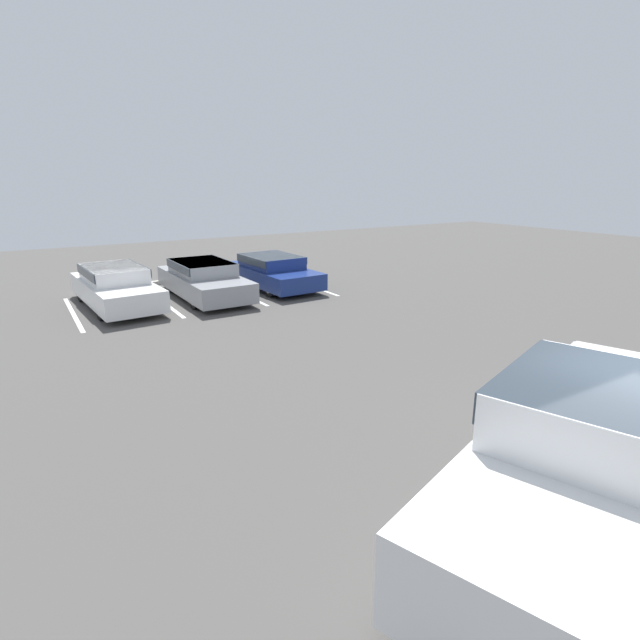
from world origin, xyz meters
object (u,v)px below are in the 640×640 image
at_px(parked_sedan_a, 115,285).
at_px(parked_sedan_c, 272,270).
at_px(pickup_truck, 598,448).
at_px(parked_sedan_b, 203,278).
at_px(wheel_stop_curb, 143,284).

bearing_deg(parked_sedan_a, parked_sedan_c, 85.62).
distance_m(pickup_truck, parked_sedan_a, 13.85).
height_order(parked_sedan_b, parked_sedan_c, parked_sedan_b).
distance_m(parked_sedan_b, wheel_stop_curb, 3.24).
xyz_separation_m(pickup_truck, parked_sedan_c, (2.56, 13.50, -0.28)).
bearing_deg(parked_sedan_a, pickup_truck, 7.90).
xyz_separation_m(pickup_truck, wheel_stop_curb, (-1.42, 16.24, -0.84)).
distance_m(parked_sedan_a, parked_sedan_b, 2.75).
height_order(parked_sedan_a, wheel_stop_curb, parked_sedan_a).
bearing_deg(pickup_truck, parked_sedan_b, 71.22).
distance_m(pickup_truck, wheel_stop_curb, 16.32).
bearing_deg(pickup_truck, wheel_stop_curb, 75.89).
bearing_deg(pickup_truck, parked_sedan_a, 82.64).
relative_size(parked_sedan_b, wheel_stop_curb, 2.64).
height_order(parked_sedan_c, wheel_stop_curb, parked_sedan_c).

